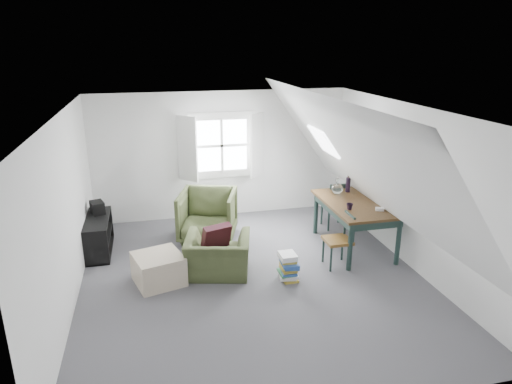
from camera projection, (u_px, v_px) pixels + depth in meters
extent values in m
plane|color=#504F54|center=(253.00, 278.00, 6.85)|extent=(5.50, 5.50, 0.00)
plane|color=white|center=(253.00, 111.00, 6.07)|extent=(5.50, 5.50, 0.00)
plane|color=white|center=(222.00, 155.00, 9.00)|extent=(5.00, 0.00, 5.00)
plane|color=white|center=(325.00, 302.00, 3.92)|extent=(5.00, 0.00, 5.00)
plane|color=white|center=(66.00, 214.00, 5.91)|extent=(0.00, 5.50, 5.50)
plane|color=white|center=(411.00, 187.00, 7.01)|extent=(0.00, 5.50, 5.50)
plane|color=white|center=(138.00, 171.00, 5.96)|extent=(3.19, 5.50, 4.48)
plane|color=white|center=(356.00, 158.00, 6.64)|extent=(3.19, 5.50, 4.48)
cube|color=white|center=(222.00, 145.00, 8.92)|extent=(1.30, 0.04, 1.30)
cube|color=white|center=(187.00, 149.00, 8.62)|extent=(0.35, 0.35, 1.25)
cube|color=white|center=(257.00, 145.00, 8.92)|extent=(0.35, 0.35, 1.25)
cube|color=white|center=(222.00, 145.00, 8.91)|extent=(1.00, 0.02, 1.00)
cube|color=white|center=(222.00, 146.00, 8.89)|extent=(1.08, 0.04, 0.05)
cube|color=white|center=(222.00, 146.00, 8.89)|extent=(0.05, 0.04, 1.08)
cube|color=white|center=(323.00, 142.00, 7.85)|extent=(0.35, 0.75, 0.47)
imported|color=#3D4628|center=(219.00, 274.00, 6.98)|extent=(1.12, 1.03, 0.62)
imported|color=#3D4628|center=(209.00, 238.00, 8.25)|extent=(1.21, 1.23, 0.89)
cube|color=#370F18|center=(216.00, 238.00, 6.95)|extent=(0.49, 0.38, 0.45)
cube|color=#BEAD92|center=(159.00, 269.00, 6.67)|extent=(0.81, 0.81, 0.44)
cube|color=#372412|center=(356.00, 203.00, 7.63)|extent=(1.00, 1.66, 0.04)
cube|color=#1D302C|center=(355.00, 208.00, 7.65)|extent=(0.88, 1.55, 0.13)
cylinder|color=#1D302C|center=(350.00, 247.00, 6.98)|extent=(0.08, 0.08, 0.79)
cylinder|color=#1D302C|center=(398.00, 242.00, 7.16)|extent=(0.08, 0.08, 0.79)
cylinder|color=#1D302C|center=(316.00, 213.00, 8.35)|extent=(0.08, 0.08, 0.79)
cylinder|color=#1D302C|center=(357.00, 210.00, 8.53)|extent=(0.08, 0.08, 0.79)
sphere|color=silver|center=(337.00, 189.00, 7.97)|extent=(0.20, 0.20, 0.20)
cylinder|color=silver|center=(337.00, 182.00, 7.93)|extent=(0.06, 0.06, 0.11)
cylinder|color=black|center=(348.00, 185.00, 8.11)|extent=(0.08, 0.08, 0.26)
cylinder|color=#3F2D1E|center=(349.00, 169.00, 8.02)|extent=(0.03, 0.06, 0.47)
cylinder|color=#3F2D1E|center=(350.00, 169.00, 8.03)|extent=(0.05, 0.06, 0.47)
cylinder|color=#3F2D1E|center=(349.00, 169.00, 8.01)|extent=(0.05, 0.08, 0.47)
imported|color=black|center=(349.00, 209.00, 7.29)|extent=(0.12, 0.12, 0.10)
cube|color=white|center=(380.00, 209.00, 7.24)|extent=(0.15, 0.13, 0.04)
cube|color=brown|center=(334.00, 204.00, 8.62)|extent=(0.43, 0.43, 0.05)
cylinder|color=#1D302C|center=(339.00, 212.00, 8.90)|extent=(0.04, 0.04, 0.44)
cylinder|color=#1D302C|center=(346.00, 218.00, 8.57)|extent=(0.04, 0.04, 0.44)
cylinder|color=#1D302C|center=(322.00, 213.00, 8.82)|extent=(0.04, 0.04, 0.44)
cylinder|color=#1D302C|center=(329.00, 220.00, 8.50)|extent=(0.04, 0.04, 0.44)
cylinder|color=#1D302C|center=(348.00, 195.00, 8.41)|extent=(0.04, 0.04, 0.46)
cylinder|color=#1D302C|center=(330.00, 196.00, 8.33)|extent=(0.04, 0.04, 0.46)
cube|color=#1D302C|center=(340.00, 186.00, 8.31)|extent=(0.35, 0.03, 0.08)
cube|color=#1D302C|center=(339.00, 193.00, 8.35)|extent=(0.35, 0.03, 0.06)
cube|color=brown|center=(338.00, 240.00, 7.11)|extent=(0.40, 0.40, 0.05)
cylinder|color=#1D302C|center=(323.00, 250.00, 7.30)|extent=(0.03, 0.03, 0.41)
cylinder|color=#1D302C|center=(342.00, 248.00, 7.37)|extent=(0.03, 0.03, 0.41)
cylinder|color=#1D302C|center=(331.00, 259.00, 7.00)|extent=(0.03, 0.03, 0.41)
cylinder|color=#1D302C|center=(351.00, 257.00, 7.07)|extent=(0.03, 0.03, 0.41)
cylinder|color=#1D302C|center=(345.00, 223.00, 7.24)|extent=(0.03, 0.03, 0.43)
cylinder|color=#1D302C|center=(354.00, 231.00, 6.93)|extent=(0.03, 0.03, 0.43)
cube|color=#1D302C|center=(350.00, 216.00, 7.03)|extent=(0.03, 0.33, 0.08)
cube|color=#1D302C|center=(349.00, 224.00, 7.07)|extent=(0.03, 0.33, 0.06)
cube|color=black|center=(100.00, 250.00, 7.75)|extent=(0.39, 1.16, 0.03)
cube|color=black|center=(99.00, 235.00, 7.66)|extent=(0.39, 1.16, 0.03)
cube|color=black|center=(97.00, 219.00, 7.57)|extent=(0.39, 1.16, 0.03)
cube|color=black|center=(95.00, 249.00, 7.14)|extent=(0.39, 0.03, 0.58)
cube|color=black|center=(101.00, 223.00, 8.18)|extent=(0.39, 0.03, 0.58)
cube|color=#264C99|center=(98.00, 253.00, 7.40)|extent=(0.17, 0.19, 0.21)
cube|color=red|center=(100.00, 242.00, 7.80)|extent=(0.17, 0.23, 0.21)
cube|color=white|center=(97.00, 233.00, 7.44)|extent=(0.17, 0.21, 0.19)
cube|color=black|center=(97.00, 208.00, 7.76)|extent=(0.28, 0.33, 0.22)
cube|color=#B29933|center=(289.00, 278.00, 6.82)|extent=(0.22, 0.29, 0.04)
cube|color=white|center=(287.00, 276.00, 6.81)|extent=(0.28, 0.31, 0.03)
cube|color=white|center=(290.00, 274.00, 6.79)|extent=(0.23, 0.31, 0.04)
cube|color=#337F4C|center=(287.00, 272.00, 6.78)|extent=(0.23, 0.29, 0.03)
cube|color=#264C99|center=(289.00, 271.00, 6.75)|extent=(0.25, 0.33, 0.03)
cube|color=#B29933|center=(288.00, 269.00, 6.77)|extent=(0.22, 0.29, 0.03)
cube|color=#B29933|center=(288.00, 266.00, 6.77)|extent=(0.25, 0.32, 0.04)
cube|color=#264C99|center=(291.00, 265.00, 6.73)|extent=(0.25, 0.33, 0.04)
cube|color=#264C99|center=(289.00, 263.00, 6.71)|extent=(0.26, 0.32, 0.03)
cube|color=#B29933|center=(288.00, 259.00, 6.75)|extent=(0.23, 0.30, 0.04)
cube|color=white|center=(287.00, 257.00, 6.73)|extent=(0.24, 0.27, 0.04)
cube|color=white|center=(288.00, 255.00, 6.72)|extent=(0.24, 0.29, 0.03)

